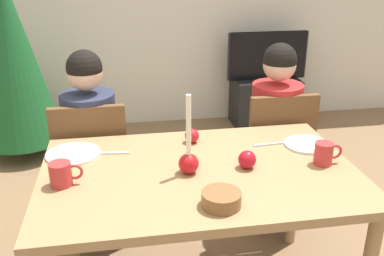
{
  "coord_description": "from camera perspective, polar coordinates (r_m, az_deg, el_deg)",
  "views": [
    {
      "loc": [
        -0.32,
        -1.69,
        1.65
      ],
      "look_at": [
        0.0,
        0.2,
        0.87
      ],
      "focal_mm": 40.67,
      "sensor_mm": 36.0,
      "label": 1
    }
  ],
  "objects": [
    {
      "name": "plate_left",
      "position": [
        2.15,
        -15.34,
        -3.3
      ],
      "size": [
        0.25,
        0.25,
        0.01
      ],
      "primitive_type": "cylinder",
      "color": "white",
      "rests_on": "dining_table"
    },
    {
      "name": "fork_left",
      "position": [
        2.12,
        -10.62,
        -3.25
      ],
      "size": [
        0.18,
        0.03,
        0.01
      ],
      "primitive_type": "cube",
      "rotation": [
        0.0,
        0.0,
        -0.11
      ],
      "color": "silver",
      "rests_on": "dining_table"
    },
    {
      "name": "candle_centerpiece",
      "position": [
        1.88,
        -0.44,
        -3.95
      ],
      "size": [
        0.09,
        0.09,
        0.36
      ],
      "color": "red",
      "rests_on": "dining_table"
    },
    {
      "name": "bowl_walnuts",
      "position": [
        1.67,
        3.86,
        -9.29
      ],
      "size": [
        0.15,
        0.15,
        0.06
      ],
      "primitive_type": "cylinder",
      "color": "brown",
      "rests_on": "dining_table"
    },
    {
      "name": "christmas_tree",
      "position": [
        3.85,
        -22.42,
        8.45
      ],
      "size": [
        0.68,
        0.68,
        1.63
      ],
      "color": "brown",
      "rests_on": "ground"
    },
    {
      "name": "apple_by_left_plate",
      "position": [
        2.19,
        -0.01,
        -1.02
      ],
      "size": [
        0.07,
        0.07,
        0.07
      ],
      "primitive_type": "sphere",
      "color": "red",
      "rests_on": "dining_table"
    },
    {
      "name": "tv_stand",
      "position": [
        4.46,
        9.48,
        3.45
      ],
      "size": [
        0.64,
        0.4,
        0.48
      ],
      "primitive_type": "cube",
      "color": "black",
      "rests_on": "ground"
    },
    {
      "name": "apple_near_candle",
      "position": [
        1.95,
        7.25,
        -4.13
      ],
      "size": [
        0.08,
        0.08,
        0.08
      ],
      "primitive_type": "sphere",
      "color": "#B0111F",
      "rests_on": "dining_table"
    },
    {
      "name": "person_right_child",
      "position": [
        2.72,
        10.67,
        -1.63
      ],
      "size": [
        0.3,
        0.3,
        1.17
      ],
      "color": "#33384C",
      "rests_on": "ground"
    },
    {
      "name": "fork_right",
      "position": [
        2.22,
        10.27,
        -2.08
      ],
      "size": [
        0.18,
        0.03,
        0.01
      ],
      "primitive_type": "cube",
      "rotation": [
        0.0,
        0.0,
        0.07
      ],
      "color": "silver",
      "rests_on": "dining_table"
    },
    {
      "name": "mug_right",
      "position": [
        2.06,
        16.96,
        -3.21
      ],
      "size": [
        0.13,
        0.08,
        0.1
      ],
      "color": "#B72D2D",
      "rests_on": "dining_table"
    },
    {
      "name": "plate_right",
      "position": [
        2.25,
        14.84,
        -2.1
      ],
      "size": [
        0.22,
        0.22,
        0.01
      ],
      "primitive_type": "cylinder",
      "color": "silver",
      "rests_on": "dining_table"
    },
    {
      "name": "chair_right",
      "position": [
        2.72,
        10.81,
        -3.01
      ],
      "size": [
        0.4,
        0.4,
        0.9
      ],
      "color": "brown",
      "rests_on": "ground"
    },
    {
      "name": "tv",
      "position": [
        4.34,
        9.87,
        9.34
      ],
      "size": [
        0.79,
        0.05,
        0.46
      ],
      "color": "black",
      "rests_on": "tv_stand"
    },
    {
      "name": "chair_left",
      "position": [
        2.57,
        -12.85,
        -4.73
      ],
      "size": [
        0.4,
        0.4,
        0.9
      ],
      "color": "brown",
      "rests_on": "ground"
    },
    {
      "name": "mug_left",
      "position": [
        1.88,
        -16.75,
        -5.8
      ],
      "size": [
        0.14,
        0.09,
        0.1
      ],
      "color": "#B72D2D",
      "rests_on": "dining_table"
    },
    {
      "name": "dining_table",
      "position": [
        1.98,
        0.97,
        -7.62
      ],
      "size": [
        1.4,
        0.9,
        0.75
      ],
      "color": "#99754C",
      "rests_on": "ground"
    },
    {
      "name": "person_left_child",
      "position": [
        2.58,
        -12.93,
        -3.26
      ],
      "size": [
        0.3,
        0.3,
        1.17
      ],
      "color": "#33384C",
      "rests_on": "ground"
    }
  ]
}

